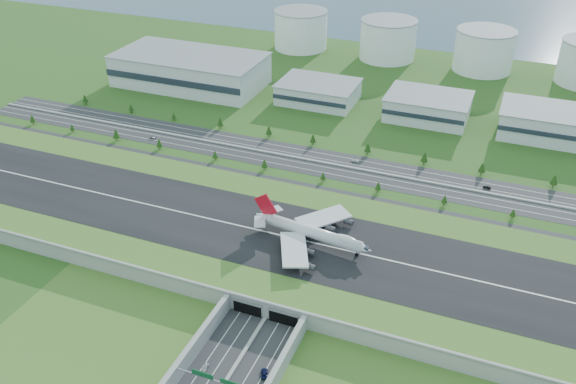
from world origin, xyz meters
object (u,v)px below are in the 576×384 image
at_px(car_0, 205,367).
at_px(car_4, 153,138).
at_px(fuel_tank_a, 301,30).
at_px(car_2, 264,373).
at_px(boeing_747, 312,232).
at_px(car_7, 355,161).
at_px(car_5, 487,187).

xyz_separation_m(car_0, car_4, (-132.63, 169.98, -0.09)).
height_order(fuel_tank_a, car_2, fuel_tank_a).
bearing_deg(boeing_747, car_7, 101.70).
relative_size(car_0, car_5, 1.01).
distance_m(car_0, car_2, 23.84).
height_order(boeing_747, car_0, boeing_747).
height_order(fuel_tank_a, car_0, fuel_tank_a).
bearing_deg(fuel_tank_a, car_7, -60.76).
bearing_deg(car_0, car_5, 54.10).
relative_size(car_2, car_7, 1.10).
relative_size(car_2, car_5, 1.23).
bearing_deg(car_5, car_4, -80.50).
height_order(car_0, car_5, car_0).
xyz_separation_m(car_5, car_7, (-82.41, 3.37, -0.01)).
bearing_deg(boeing_747, car_4, 157.80).
bearing_deg(car_4, fuel_tank_a, -21.13).
distance_m(fuel_tank_a, car_5, 288.53).
xyz_separation_m(fuel_tank_a, car_2, (132.49, -389.76, -16.58)).
bearing_deg(car_7, boeing_747, 14.63).
distance_m(fuel_tank_a, car_7, 236.74).
height_order(car_4, car_7, car_7).
bearing_deg(car_7, car_4, -71.51).
distance_m(boeing_747, car_2, 82.30).
xyz_separation_m(car_0, car_2, (23.12, 5.84, -0.00)).
xyz_separation_m(fuel_tank_a, car_4, (-23.25, -225.63, -16.66)).
bearing_deg(boeing_747, car_0, -91.34).
bearing_deg(car_4, car_0, -157.28).
relative_size(boeing_747, car_4, 15.39).
relative_size(boeing_747, car_2, 11.26).
height_order(boeing_747, car_2, boeing_747).
distance_m(car_5, car_7, 82.48).
height_order(car_0, car_2, car_0).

